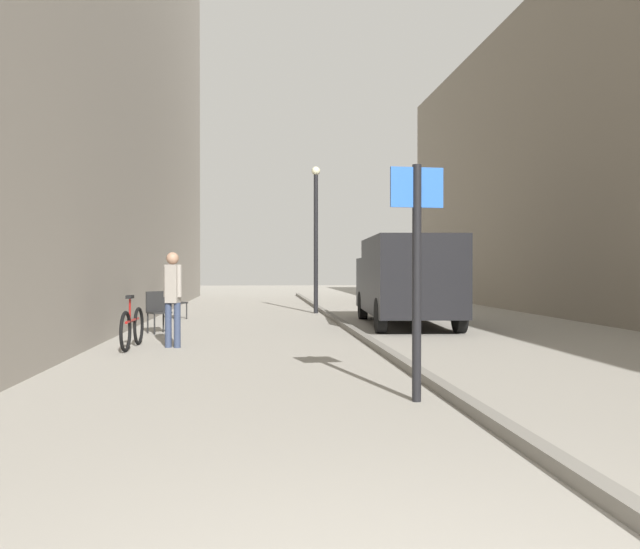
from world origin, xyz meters
TOP-DOWN VIEW (x-y plane):
  - ground_plane at (0.00, 12.00)m, footprint 80.00×80.00m
  - kerb_strip at (1.58, 12.00)m, footprint 0.16×40.00m
  - pedestrian_main_foreground at (-2.13, 9.74)m, footprint 0.34×0.25m
  - delivery_van at (3.20, 13.77)m, footprint 2.35×5.71m
  - street_sign_post at (1.16, 4.68)m, footprint 0.60×0.10m
  - lamp_post at (1.32, 18.32)m, footprint 0.28×0.28m
  - bicycle_leaning at (-2.85, 9.69)m, footprint 0.11×1.77m
  - cafe_chair_near_window at (-2.92, 16.43)m, footprint 0.62×0.62m
  - cafe_chair_by_doorway at (-2.83, 12.43)m, footprint 0.61×0.61m

SIDE VIEW (x-z plane):
  - ground_plane at x=0.00m, z-range 0.00..0.00m
  - kerb_strip at x=1.58m, z-range 0.00..0.12m
  - bicycle_leaning at x=-2.85m, z-range -0.11..0.87m
  - cafe_chair_near_window at x=-2.92m, z-range 0.08..1.02m
  - cafe_chair_by_doorway at x=-2.83m, z-range 0.08..1.02m
  - pedestrian_main_foreground at x=-2.13m, z-range 0.14..1.90m
  - delivery_van at x=3.20m, z-range 0.09..2.32m
  - street_sign_post at x=1.16m, z-range 0.25..2.85m
  - lamp_post at x=1.32m, z-range 0.34..5.10m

